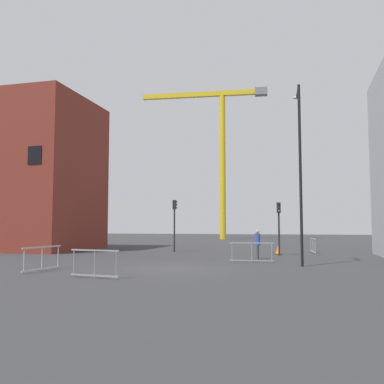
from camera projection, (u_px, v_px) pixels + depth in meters
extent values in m
plane|color=#333335|center=(176.00, 268.00, 19.75)|extent=(160.00, 160.00, 0.00)
cube|color=maroon|center=(43.00, 175.00, 35.04)|extent=(7.66, 8.80, 12.39)
cube|color=black|center=(35.00, 155.00, 30.26)|extent=(1.10, 0.06, 1.30)
cylinder|color=yellow|center=(223.00, 167.00, 63.08)|extent=(0.90, 0.90, 21.47)
cube|color=yellow|center=(201.00, 95.00, 64.45)|extent=(18.18, 2.43, 0.70)
cube|color=slate|center=(261.00, 92.00, 63.05)|extent=(1.91, 1.37, 1.10)
cylinder|color=black|center=(300.00, 174.00, 21.07)|extent=(0.14, 0.14, 9.10)
cube|color=black|center=(298.00, 92.00, 22.31)|extent=(0.21, 1.82, 0.10)
ellipsoid|color=silver|center=(297.00, 98.00, 23.20)|extent=(0.44, 0.24, 0.16)
cylinder|color=#232326|center=(279.00, 234.00, 28.32)|extent=(0.12, 0.12, 2.84)
cube|color=#232326|center=(279.00, 208.00, 28.46)|extent=(0.29, 0.32, 0.70)
sphere|color=#390605|center=(279.00, 204.00, 28.31)|extent=(0.11, 0.11, 0.11)
sphere|color=#3C2905|center=(279.00, 208.00, 28.29)|extent=(0.11, 0.11, 0.11)
sphere|color=green|center=(279.00, 211.00, 28.27)|extent=(0.11, 0.11, 0.11)
cylinder|color=#232326|center=(174.00, 230.00, 32.29)|extent=(0.12, 0.12, 3.24)
cube|color=#232326|center=(174.00, 205.00, 32.44)|extent=(0.35, 0.33, 0.70)
sphere|color=#390605|center=(177.00, 202.00, 32.49)|extent=(0.11, 0.11, 0.11)
sphere|color=#3C2905|center=(177.00, 205.00, 32.47)|extent=(0.11, 0.11, 0.11)
sphere|color=green|center=(177.00, 208.00, 32.45)|extent=(0.11, 0.11, 0.11)
cylinder|color=#4C4C51|center=(257.00, 252.00, 25.11)|extent=(0.14, 0.14, 0.83)
cylinder|color=#4C4C51|center=(258.00, 252.00, 25.30)|extent=(0.14, 0.14, 0.83)
cylinder|color=#33519E|center=(257.00, 239.00, 25.26)|extent=(0.34, 0.34, 0.69)
sphere|color=tan|center=(257.00, 232.00, 25.30)|extent=(0.22, 0.22, 0.22)
cube|color=gray|center=(252.00, 243.00, 23.00)|extent=(2.37, 0.26, 0.06)
cube|color=gray|center=(252.00, 261.00, 22.92)|extent=(2.37, 0.26, 0.06)
cylinder|color=gray|center=(232.00, 252.00, 23.13)|extent=(0.04, 0.04, 1.05)
cylinder|color=gray|center=(252.00, 253.00, 22.96)|extent=(0.04, 0.04, 1.05)
cylinder|color=gray|center=(272.00, 253.00, 22.78)|extent=(0.04, 0.04, 1.05)
cube|color=#B2B5BA|center=(313.00, 239.00, 30.63)|extent=(0.32, 2.52, 0.06)
cube|color=#B2B5BA|center=(313.00, 252.00, 30.55)|extent=(0.32, 2.52, 0.06)
cylinder|color=#B2B5BA|center=(315.00, 247.00, 29.47)|extent=(0.04, 0.04, 1.05)
cylinder|color=#B2B5BA|center=(313.00, 246.00, 30.59)|extent=(0.04, 0.04, 1.05)
cylinder|color=#B2B5BA|center=(311.00, 245.00, 31.71)|extent=(0.04, 0.04, 1.05)
cube|color=gray|center=(95.00, 250.00, 16.14)|extent=(2.14, 0.37, 0.06)
cube|color=gray|center=(94.00, 276.00, 16.07)|extent=(2.14, 0.37, 0.06)
cylinder|color=gray|center=(74.00, 263.00, 16.47)|extent=(0.04, 0.04, 1.05)
cylinder|color=gray|center=(95.00, 264.00, 16.10)|extent=(0.04, 0.04, 1.05)
cylinder|color=gray|center=(116.00, 265.00, 15.73)|extent=(0.04, 0.04, 1.05)
cube|color=#B2B5BA|center=(42.00, 247.00, 18.58)|extent=(0.26, 2.52, 0.06)
cube|color=#B2B5BA|center=(42.00, 269.00, 18.51)|extent=(0.26, 2.52, 0.06)
cylinder|color=#B2B5BA|center=(24.00, 261.00, 17.47)|extent=(0.04, 0.04, 1.05)
cylinder|color=#B2B5BA|center=(42.00, 259.00, 18.54)|extent=(0.04, 0.04, 1.05)
cylinder|color=#B2B5BA|center=(58.00, 257.00, 19.61)|extent=(0.04, 0.04, 1.05)
cube|color=black|center=(278.00, 254.00, 29.65)|extent=(0.59, 0.59, 0.03)
cone|color=orange|center=(278.00, 250.00, 29.67)|extent=(0.45, 0.45, 0.59)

